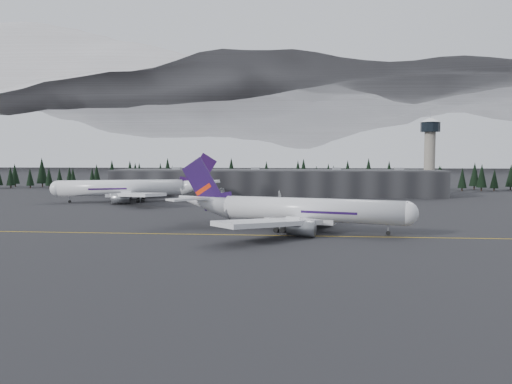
# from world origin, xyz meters

# --- Properties ---
(ground) EXTENTS (1400.00, 1400.00, 0.00)m
(ground) POSITION_xyz_m (0.00, 0.00, 0.00)
(ground) COLOR black
(ground) RESTS_ON ground
(taxiline) EXTENTS (400.00, 0.40, 0.02)m
(taxiline) POSITION_xyz_m (0.00, -2.00, 0.01)
(taxiline) COLOR gold
(taxiline) RESTS_ON ground
(terminal) EXTENTS (160.00, 30.00, 12.60)m
(terminal) POSITION_xyz_m (0.00, 125.00, 6.30)
(terminal) COLOR black
(terminal) RESTS_ON ground
(control_tower) EXTENTS (10.00, 10.00, 37.70)m
(control_tower) POSITION_xyz_m (75.00, 128.00, 23.41)
(control_tower) COLOR gray
(control_tower) RESTS_ON ground
(treeline) EXTENTS (360.00, 20.00, 15.00)m
(treeline) POSITION_xyz_m (0.00, 162.00, 7.50)
(treeline) COLOR black
(treeline) RESTS_ON ground
(mountain_ridge) EXTENTS (4400.00, 900.00, 420.00)m
(mountain_ridge) POSITION_xyz_m (0.00, 1000.00, 0.00)
(mountain_ridge) COLOR white
(mountain_ridge) RESTS_ON ground
(jet_main) EXTENTS (63.72, 58.01, 19.11)m
(jet_main) POSITION_xyz_m (10.11, 7.06, 5.39)
(jet_main) COLOR silver
(jet_main) RESTS_ON ground
(jet_parked) EXTENTS (69.01, 62.35, 20.80)m
(jet_parked) POSITION_xyz_m (-56.56, 82.92, 5.87)
(jet_parked) COLOR white
(jet_parked) RESTS_ON ground
(gse_vehicle_a) EXTENTS (3.23, 5.52, 1.44)m
(gse_vehicle_a) POSITION_xyz_m (-22.57, 97.94, 0.72)
(gse_vehicle_a) COLOR silver
(gse_vehicle_a) RESTS_ON ground
(gse_vehicle_b) EXTENTS (4.24, 1.82, 1.43)m
(gse_vehicle_b) POSITION_xyz_m (3.42, 97.08, 0.71)
(gse_vehicle_b) COLOR white
(gse_vehicle_b) RESTS_ON ground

